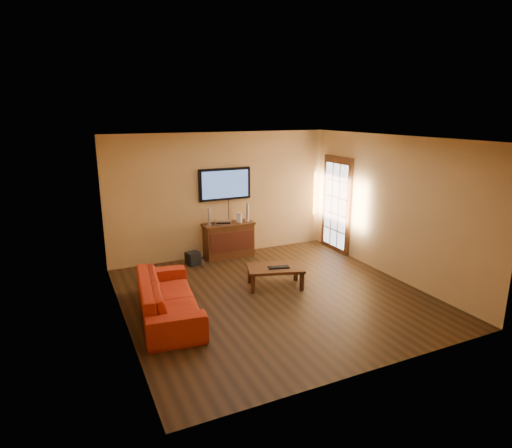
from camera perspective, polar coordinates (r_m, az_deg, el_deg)
ground_plane at (r=7.58m, az=2.40°, el=-9.51°), size 5.00×5.00×0.00m
room_walls at (r=7.60m, az=0.37°, el=3.96°), size 5.00×5.00×5.00m
french_door at (r=9.87m, az=10.65°, el=2.45°), size 0.07×1.02×2.22m
media_console at (r=9.41m, az=-3.65°, el=-2.13°), size 1.13×0.43×0.76m
television at (r=9.30m, az=-4.17°, el=5.33°), size 1.17×0.08×0.69m
coffee_table at (r=7.82m, az=2.58°, el=-6.08°), size 1.14×0.87×0.38m
sofa at (r=6.86m, az=-11.66°, el=-8.69°), size 0.88×2.20×0.84m
speaker_left at (r=9.11m, az=-6.27°, el=0.88°), size 0.11×0.11×0.39m
speaker_right at (r=9.43m, az=-1.14°, el=1.47°), size 0.11×0.11×0.40m
av_receiver at (r=9.28m, az=-4.35°, el=0.30°), size 0.42×0.37×0.08m
game_console at (r=9.34m, az=-2.24°, el=0.84°), size 0.08×0.16×0.21m
subwoofer at (r=9.09m, az=-8.39°, el=-4.55°), size 0.31×0.31×0.26m
bottle at (r=8.92m, az=-7.12°, el=-5.19°), size 0.06×0.06×0.18m
keyboard at (r=7.76m, az=3.04°, el=-5.77°), size 0.41×0.24×0.02m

